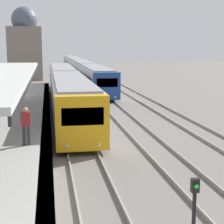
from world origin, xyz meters
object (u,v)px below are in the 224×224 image
object	(u,v)px
train_near	(66,86)
train_far	(79,67)
signal_post_near	(194,207)
person_on_platform	(26,124)

from	to	relation	value
train_near	train_far	distance (m)	32.24
train_near	train_far	size ratio (longest dim) A/B	0.52
train_near	signal_post_near	distance (m)	25.27
train_near	person_on_platform	bearing A→B (deg)	-98.22
train_far	train_near	bearing A→B (deg)	-96.77
train_near	signal_post_near	bearing A→B (deg)	-85.48
train_near	signal_post_near	xyz separation A→B (m)	(1.99, -25.19, -0.48)
train_far	signal_post_near	xyz separation A→B (m)	(-1.81, -57.21, -0.43)
person_on_platform	train_far	size ratio (longest dim) A/B	0.03
person_on_platform	train_far	distance (m)	49.99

